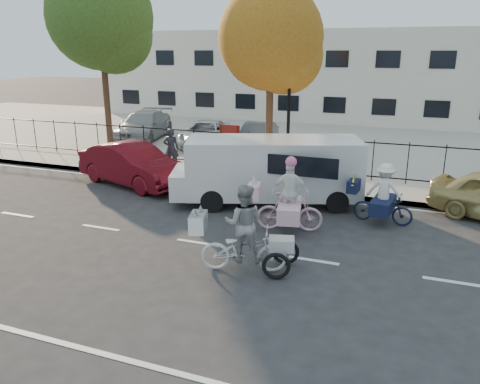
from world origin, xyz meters
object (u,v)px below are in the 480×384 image
at_px(unicorn_bike, 288,204).
at_px(zebra_trike, 244,238).
at_px(red_sedan, 133,165).
at_px(bull_bike, 383,199).
at_px(white_van, 270,168).
at_px(pedestrian, 171,149).
at_px(lot_car_a, 143,126).
at_px(lot_car_c, 257,137).
at_px(lamppost, 289,97).
at_px(lot_car_b, 205,133).

bearing_deg(unicorn_bike, zebra_trike, 162.14).
relative_size(unicorn_bike, red_sedan, 0.46).
relative_size(bull_bike, red_sedan, 0.42).
height_order(zebra_trike, white_van, white_van).
bearing_deg(pedestrian, lot_car_a, -68.34).
height_order(unicorn_bike, lot_car_c, unicorn_bike).
height_order(white_van, red_sedan, white_van).
bearing_deg(red_sedan, lot_car_c, -0.88).
relative_size(red_sedan, pedestrian, 2.76).
bearing_deg(pedestrian, bull_bike, 141.91).
height_order(red_sedan, lot_car_c, red_sedan).
bearing_deg(lot_car_c, lamppost, -62.09).
xyz_separation_m(bull_bike, pedestrian, (-8.32, 2.88, 0.29)).
relative_size(lamppost, unicorn_bike, 2.05).
bearing_deg(lot_car_c, pedestrian, -115.85).
xyz_separation_m(lot_car_b, lot_car_c, (2.76, -0.07, 0.02)).
xyz_separation_m(bull_bike, lot_car_a, (-12.93, 8.24, 0.18)).
xyz_separation_m(lamppost, bull_bike, (3.76, -3.60, -2.42)).
bearing_deg(lot_car_a, pedestrian, -60.26).
bearing_deg(red_sedan, unicorn_bike, -91.92).
height_order(bull_bike, lot_car_b, bull_bike).
distance_m(zebra_trike, lot_car_a, 16.19).
xyz_separation_m(zebra_trike, bull_bike, (2.63, 4.24, -0.08)).
relative_size(white_van, red_sedan, 1.39).
bearing_deg(pedestrian, lot_car_b, -99.78).
bearing_deg(pedestrian, zebra_trike, 109.62).
distance_m(white_van, lot_car_a, 12.12).
bearing_deg(white_van, lot_car_a, 121.48).
distance_m(lamppost, zebra_trike, 8.26).
bearing_deg(lot_car_a, lot_car_c, -15.04).
relative_size(white_van, pedestrian, 3.83).
distance_m(lot_car_a, lot_car_c, 6.57).
bearing_deg(unicorn_bike, white_van, 17.17).
bearing_deg(red_sedan, lamppost, -43.06).
xyz_separation_m(zebra_trike, lot_car_a, (-10.30, 12.49, 0.10)).
distance_m(lamppost, white_van, 3.58).
height_order(zebra_trike, unicorn_bike, unicorn_bike).
height_order(white_van, lot_car_b, white_van).
bearing_deg(zebra_trike, lot_car_c, 1.90).
xyz_separation_m(pedestrian, lot_car_b, (-0.81, 4.96, -0.23)).
xyz_separation_m(bull_bike, red_sedan, (-8.81, 0.87, 0.06)).
xyz_separation_m(lamppost, unicorn_bike, (1.42, -5.15, -2.34)).
distance_m(zebra_trike, unicorn_bike, 2.71).
relative_size(pedestrian, lot_car_b, 0.38).
distance_m(unicorn_bike, lot_car_a, 14.43).
distance_m(white_van, red_sedan, 5.31).
relative_size(bull_bike, lot_car_c, 0.50).
relative_size(white_van, lot_car_a, 1.28).
bearing_deg(bull_bike, red_sedan, 91.39).
bearing_deg(lot_car_b, pedestrian, -92.09).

